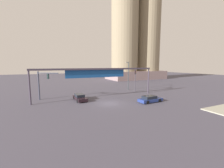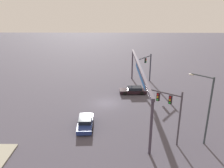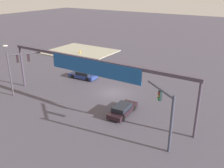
{
  "view_description": "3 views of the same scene",
  "coord_description": "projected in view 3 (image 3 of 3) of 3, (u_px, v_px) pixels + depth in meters",
  "views": [
    {
      "loc": [
        -10.16,
        -23.02,
        6.78
      ],
      "look_at": [
        0.38,
        -0.38,
        3.53
      ],
      "focal_mm": 23.23,
      "sensor_mm": 36.0,
      "label": 1
    },
    {
      "loc": [
        31.71,
        1.34,
        14.19
      ],
      "look_at": [
        -2.42,
        0.87,
        2.35
      ],
      "focal_mm": 35.36,
      "sensor_mm": 36.0,
      "label": 2
    },
    {
      "loc": [
        -17.04,
        26.92,
        14.05
      ],
      "look_at": [
        -0.44,
        0.99,
        1.76
      ],
      "focal_mm": 39.79,
      "sensor_mm": 36.0,
      "label": 3
    }
  ],
  "objects": [
    {
      "name": "ground_plane",
      "position": [
        113.0,
        93.0,
        34.8
      ],
      "size": [
        206.25,
        206.25,
        0.0
      ],
      "primitive_type": "plane",
      "color": "#44404D"
    },
    {
      "name": "sidewalk_corner",
      "position": [
        80.0,
        52.0,
        55.93
      ],
      "size": [
        14.29,
        12.08,
        0.15
      ],
      "primitive_type": "cube",
      "color": "#9B9986",
      "rests_on": "ground"
    },
    {
      "name": "traffic_signal_near_corner",
      "position": [
        167.0,
        111.0,
        21.91
      ],
      "size": [
        3.67,
        2.8,
        5.59
      ],
      "rotation": [
        0.0,
        0.0,
        -0.64
      ],
      "color": "#343848",
      "rests_on": "ground"
    },
    {
      "name": "traffic_signal_opposite_side",
      "position": [
        17.0,
        65.0,
        32.72
      ],
      "size": [
        2.58,
        3.55,
        6.19
      ],
      "rotation": [
        0.0,
        0.0,
        -2.19
      ],
      "color": "#3E3A44",
      "rests_on": "ground"
    },
    {
      "name": "overhead_sign_gantry",
      "position": [
        91.0,
        66.0,
        28.87
      ],
      "size": [
        25.6,
        0.43,
        6.19
      ],
      "color": "#3E3646",
      "rests_on": "ground"
    },
    {
      "name": "sedan_car_approaching",
      "position": [
        83.0,
        75.0,
        40.04
      ],
      "size": [
        4.69,
        2.08,
        1.21
      ],
      "rotation": [
        0.0,
        0.0,
        0.05
      ],
      "color": "navy",
      "rests_on": "ground"
    },
    {
      "name": "sedan_car_waiting_far",
      "position": [
        123.0,
        109.0,
        28.9
      ],
      "size": [
        1.98,
        4.74,
        1.21
      ],
      "rotation": [
        0.0,
        0.0,
        -1.52
      ],
      "color": "black",
      "rests_on": "ground"
    },
    {
      "name": "fire_hydrant_on_curb",
      "position": [
        80.0,
        52.0,
        54.13
      ],
      "size": [
        0.33,
        0.22,
        0.71
      ],
      "color": "#D6A30B",
      "rests_on": "sidewalk_corner"
    }
  ]
}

